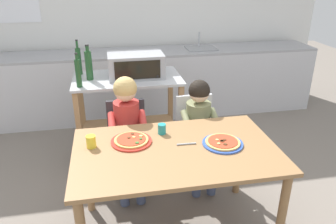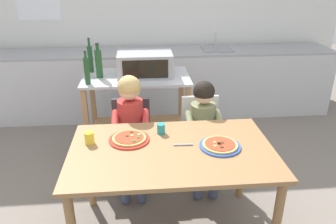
{
  "view_description": "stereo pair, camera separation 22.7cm",
  "coord_description": "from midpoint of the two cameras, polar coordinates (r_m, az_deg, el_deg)",
  "views": [
    {
      "loc": [
        -0.42,
        -1.94,
        1.91
      ],
      "look_at": [
        0.0,
        0.3,
        0.89
      ],
      "focal_mm": 35.03,
      "sensor_mm": 36.0,
      "label": 1
    },
    {
      "loc": [
        -0.2,
        -1.97,
        1.91
      ],
      "look_at": [
        0.0,
        0.3,
        0.89
      ],
      "focal_mm": 35.03,
      "sensor_mm": 36.0,
      "label": 2
    }
  ],
  "objects": [
    {
      "name": "dining_chair_right",
      "position": [
        3.09,
        2.74,
        -3.61
      ],
      "size": [
        0.36,
        0.36,
        0.81
      ],
      "color": "silver",
      "rests_on": "ground"
    },
    {
      "name": "serving_spoon",
      "position": [
        2.34,
        0.45,
        -5.64
      ],
      "size": [
        0.14,
        0.02,
        0.01
      ],
      "primitive_type": "cylinder",
      "rotation": [
        0.0,
        1.57,
        3.11
      ],
      "color": "#B7BABF",
      "rests_on": "dining_table"
    },
    {
      "name": "kitchen_island_cart",
      "position": [
        3.43,
        -8.76,
        1.3
      ],
      "size": [
        1.07,
        0.62,
        0.9
      ],
      "color": "#B7BABF",
      "rests_on": "ground"
    },
    {
      "name": "bottle_tall_green_wine",
      "position": [
        3.49,
        -17.12,
        8.55
      ],
      "size": [
        0.05,
        0.05,
        0.36
      ],
      "color": "#1E4723",
      "rests_on": "kitchen_island_cart"
    },
    {
      "name": "pizza_plate_red_rimmed",
      "position": [
        2.4,
        -9.1,
        -4.99
      ],
      "size": [
        0.3,
        0.3,
        0.03
      ],
      "color": "red",
      "rests_on": "dining_table"
    },
    {
      "name": "child_in_red_shirt",
      "position": [
        2.81,
        -9.39,
        -1.99
      ],
      "size": [
        0.32,
        0.42,
        1.07
      ],
      "color": "#424C6B",
      "rests_on": "ground"
    },
    {
      "name": "kitchen_counter",
      "position": [
        4.51,
        -6.19,
        4.93
      ],
      "size": [
        4.78,
        0.6,
        1.09
      ],
      "color": "silver",
      "rests_on": "ground"
    },
    {
      "name": "drinking_cup_yellow",
      "position": [
        2.38,
        -15.94,
        -5.04
      ],
      "size": [
        0.07,
        0.07,
        0.09
      ],
      "primitive_type": "cylinder",
      "color": "yellow",
      "rests_on": "dining_table"
    },
    {
      "name": "bottle_squat_spirits",
      "position": [
        3.11,
        -17.42,
        6.51
      ],
      "size": [
        0.05,
        0.05,
        0.32
      ],
      "color": "#1E4723",
      "rests_on": "kitchen_island_cart"
    },
    {
      "name": "pizza_plate_blue_rimmed",
      "position": [
        2.36,
        6.77,
        -5.36
      ],
      "size": [
        0.29,
        0.29,
        0.03
      ],
      "color": "#3356B7",
      "rests_on": "dining_table"
    },
    {
      "name": "toaster_oven",
      "position": [
        3.31,
        -7.61,
        8.08
      ],
      "size": [
        0.54,
        0.37,
        0.23
      ],
      "color": "#999BA0",
      "rests_on": "kitchen_island_cart"
    },
    {
      "name": "child_in_olive_shirt",
      "position": [
        2.9,
        3.36,
        -1.78
      ],
      "size": [
        0.32,
        0.42,
        1.0
      ],
      "color": "#424C6B",
      "rests_on": "ground"
    },
    {
      "name": "dining_chair_left",
      "position": [
        3.01,
        -9.2,
        -4.67
      ],
      "size": [
        0.36,
        0.36,
        0.81
      ],
      "color": "#333338",
      "rests_on": "ground"
    },
    {
      "name": "drinking_cup_teal",
      "position": [
        2.48,
        -3.69,
        -3.02
      ],
      "size": [
        0.06,
        0.06,
        0.08
      ],
      "primitive_type": "cylinder",
      "color": "teal",
      "rests_on": "dining_table"
    },
    {
      "name": "bottle_dark_olive_oil",
      "position": [
        3.29,
        -15.58,
        7.91
      ],
      "size": [
        0.07,
        0.07,
        0.34
      ],
      "color": "#1E4723",
      "rests_on": "kitchen_island_cart"
    },
    {
      "name": "back_wall_tiled",
      "position": [
        4.71,
        -7.23,
        17.02
      ],
      "size": [
        5.31,
        0.13,
        2.7
      ],
      "color": "white",
      "rests_on": "ground"
    },
    {
      "name": "ground_plane",
      "position": [
        3.58,
        -4.12,
        -8.28
      ],
      "size": [
        10.62,
        10.62,
        0.0
      ],
      "primitive_type": "plane",
      "color": "slate"
    },
    {
      "name": "dining_table",
      "position": [
        2.35,
        -1.42,
        -8.49
      ],
      "size": [
        1.43,
        0.88,
        0.74
      ],
      "color": "olive",
      "rests_on": "ground"
    }
  ]
}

